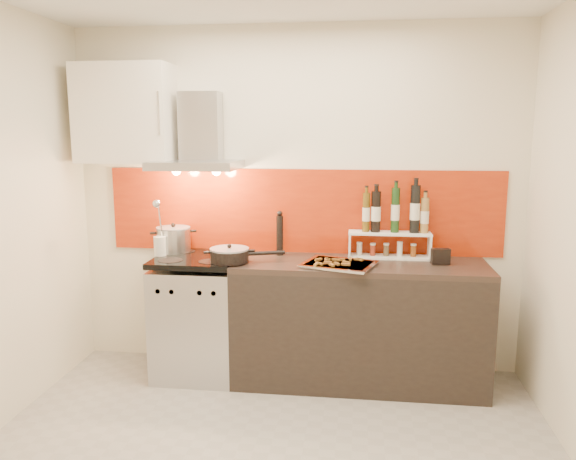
# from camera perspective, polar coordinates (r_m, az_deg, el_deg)

# --- Properties ---
(back_wall) EXTENTS (3.40, 0.02, 2.60)m
(back_wall) POSITION_cam_1_polar(r_m,az_deg,el_deg) (4.29, 0.76, 3.01)
(back_wall) COLOR silver
(back_wall) RESTS_ON ground
(backsplash) EXTENTS (3.00, 0.02, 0.64)m
(backsplash) POSITION_cam_1_polar(r_m,az_deg,el_deg) (4.29, 1.40, 1.92)
(backsplash) COLOR #982008
(backsplash) RESTS_ON back_wall
(range_stove) EXTENTS (0.60, 0.60, 0.91)m
(range_stove) POSITION_cam_1_polar(r_m,az_deg,el_deg) (4.33, -9.09, -8.73)
(range_stove) COLOR #B7B7BA
(range_stove) RESTS_ON ground
(counter) EXTENTS (1.80, 0.60, 0.90)m
(counter) POSITION_cam_1_polar(r_m,az_deg,el_deg) (4.17, 7.19, -9.31)
(counter) COLOR black
(counter) RESTS_ON ground
(range_hood) EXTENTS (0.62, 0.50, 0.61)m
(range_hood) POSITION_cam_1_polar(r_m,az_deg,el_deg) (4.24, -9.04, 8.80)
(range_hood) COLOR #B7B7BA
(range_hood) RESTS_ON back_wall
(upper_cabinet) EXTENTS (0.70, 0.35, 0.72)m
(upper_cabinet) POSITION_cam_1_polar(r_m,az_deg,el_deg) (4.41, -16.17, 11.27)
(upper_cabinet) COLOR white
(upper_cabinet) RESTS_ON back_wall
(stock_pot) EXTENTS (0.26, 0.26, 0.22)m
(stock_pot) POSITION_cam_1_polar(r_m,az_deg,el_deg) (4.39, -11.54, -0.92)
(stock_pot) COLOR #B7B7BA
(stock_pot) RESTS_ON range_stove
(saute_pan) EXTENTS (0.52, 0.28, 0.13)m
(saute_pan) POSITION_cam_1_polar(r_m,az_deg,el_deg) (4.00, -5.86, -2.52)
(saute_pan) COLOR black
(saute_pan) RESTS_ON range_stove
(utensil_jar) EXTENTS (0.09, 0.14, 0.44)m
(utensil_jar) POSITION_cam_1_polar(r_m,az_deg,el_deg) (4.26, -12.92, -0.98)
(utensil_jar) COLOR silver
(utensil_jar) RESTS_ON range_stove
(pepper_mill) EXTENTS (0.05, 0.05, 0.34)m
(pepper_mill) POSITION_cam_1_polar(r_m,az_deg,el_deg) (4.21, -0.84, -0.38)
(pepper_mill) COLOR black
(pepper_mill) RESTS_ON counter
(step_shelf) EXTENTS (0.60, 0.16, 0.54)m
(step_shelf) POSITION_cam_1_polar(r_m,az_deg,el_deg) (4.17, 10.66, 0.40)
(step_shelf) COLOR white
(step_shelf) RESTS_ON counter
(caddy_box) EXTENTS (0.13, 0.07, 0.11)m
(caddy_box) POSITION_cam_1_polar(r_m,az_deg,el_deg) (4.07, 15.24, -2.59)
(caddy_box) COLOR black
(caddy_box) RESTS_ON counter
(baking_tray) EXTENTS (0.56, 0.49, 0.03)m
(baking_tray) POSITION_cam_1_polar(r_m,az_deg,el_deg) (3.91, 5.18, -3.45)
(baking_tray) COLOR silver
(baking_tray) RESTS_ON counter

